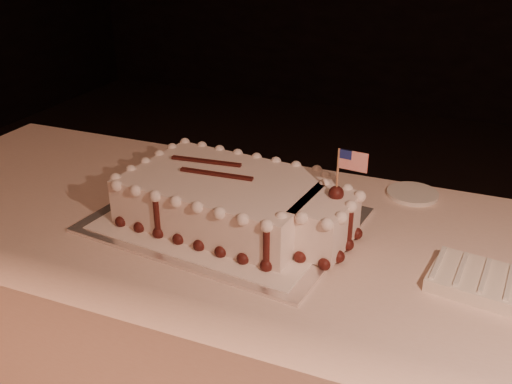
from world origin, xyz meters
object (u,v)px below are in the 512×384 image
at_px(sheet_cake, 236,201).
at_px(napkin_stack, 483,282).
at_px(cake_board, 225,220).
at_px(banquet_table, 319,372).
at_px(side_plate, 412,194).

distance_m(sheet_cake, napkin_stack, 0.56).
bearing_deg(sheet_cake, cake_board, 173.70).
relative_size(banquet_table, side_plate, 18.04).
xyz_separation_m(banquet_table, cake_board, (-0.26, 0.01, 0.38)).
distance_m(banquet_table, napkin_stack, 0.51).
bearing_deg(sheet_cake, side_plate, 41.06).
bearing_deg(napkin_stack, banquet_table, 172.49).
xyz_separation_m(cake_board, sheet_cake, (0.03, -0.00, 0.06)).
bearing_deg(side_plate, cake_board, -141.57).
distance_m(cake_board, napkin_stack, 0.59).
distance_m(cake_board, sheet_cake, 0.07).
bearing_deg(sheet_cake, banquet_table, -1.69).
distance_m(banquet_table, side_plate, 0.52).
bearing_deg(banquet_table, sheet_cake, 178.31).
xyz_separation_m(cake_board, side_plate, (0.40, 0.31, 0.00)).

